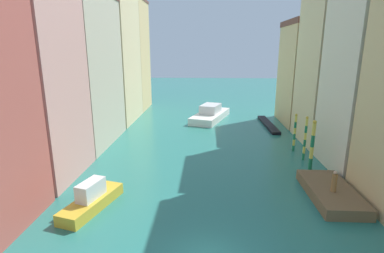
% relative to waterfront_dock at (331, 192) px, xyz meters
% --- Properties ---
extents(ground_plane, '(154.00, 154.00, 0.00)m').
position_rel_waterfront_dock_xyz_m(ground_plane, '(-9.20, 17.01, -0.40)').
color(ground_plane, '#28756B').
extents(building_left_1, '(7.74, 7.89, 19.49)m').
position_rel_waterfront_dock_xyz_m(building_left_1, '(-24.06, 2.79, 9.36)').
color(building_left_1, tan).
rests_on(building_left_1, ground).
extents(building_left_2, '(7.74, 11.43, 16.78)m').
position_rel_waterfront_dock_xyz_m(building_left_2, '(-24.06, 12.47, 8.00)').
color(building_left_2, '#BCB299').
rests_on(building_left_2, ground).
extents(building_left_3, '(7.74, 10.73, 21.23)m').
position_rel_waterfront_dock_xyz_m(building_left_3, '(-24.06, 23.93, 10.23)').
color(building_left_3, beige).
rests_on(building_left_3, ground).
extents(building_left_4, '(7.74, 8.38, 19.09)m').
position_rel_waterfront_dock_xyz_m(building_left_4, '(-24.06, 33.40, 9.15)').
color(building_left_4, '#DBB77A').
rests_on(building_left_4, ground).
extents(building_right_1, '(7.74, 7.55, 21.31)m').
position_rel_waterfront_dock_xyz_m(building_right_1, '(5.66, 6.12, 10.27)').
color(building_right_1, beige).
rests_on(building_right_1, ground).
extents(building_right_2, '(7.74, 8.10, 19.54)m').
position_rel_waterfront_dock_xyz_m(building_right_2, '(5.66, 14.31, 9.38)').
color(building_right_2, beige).
rests_on(building_right_2, ground).
extents(building_right_3, '(7.74, 9.43, 14.63)m').
position_rel_waterfront_dock_xyz_m(building_right_3, '(5.66, 23.41, 6.93)').
color(building_right_3, '#DBB77A').
rests_on(building_right_3, ground).
extents(waterfront_dock, '(3.14, 6.65, 0.80)m').
position_rel_waterfront_dock_xyz_m(waterfront_dock, '(0.00, 0.00, 0.00)').
color(waterfront_dock, brown).
rests_on(waterfront_dock, ground).
extents(person_on_dock, '(0.36, 0.36, 1.57)m').
position_rel_waterfront_dock_xyz_m(person_on_dock, '(-0.12, -0.62, 1.13)').
color(person_on_dock, olive).
rests_on(person_on_dock, waterfront_dock).
extents(mooring_pole_0, '(0.35, 0.35, 4.66)m').
position_rel_waterfront_dock_xyz_m(mooring_pole_0, '(0.24, 5.32, 1.99)').
color(mooring_pole_0, '#197247').
rests_on(mooring_pole_0, ground).
extents(mooring_pole_1, '(0.27, 0.27, 4.45)m').
position_rel_waterfront_dock_xyz_m(mooring_pole_1, '(0.38, 7.78, 1.87)').
color(mooring_pole_1, '#197247').
rests_on(mooring_pole_1, ground).
extents(mooring_pole_2, '(0.27, 0.27, 4.14)m').
position_rel_waterfront_dock_xyz_m(mooring_pole_2, '(0.13, 10.43, 1.71)').
color(mooring_pole_2, '#197247').
rests_on(mooring_pole_2, ground).
extents(vaporetto_white, '(6.53, 10.55, 2.38)m').
position_rel_waterfront_dock_xyz_m(vaporetto_white, '(-8.71, 24.89, 0.43)').
color(vaporetto_white, white).
rests_on(vaporetto_white, ground).
extents(gondola_black, '(1.44, 9.82, 0.39)m').
position_rel_waterfront_dock_xyz_m(gondola_black, '(-0.44, 21.43, -0.20)').
color(gondola_black, black).
rests_on(gondola_black, ground).
extents(motorboat_0, '(3.04, 5.64, 2.00)m').
position_rel_waterfront_dock_xyz_m(motorboat_0, '(-17.12, -2.44, 0.27)').
color(motorboat_0, gold).
rests_on(motorboat_0, ground).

